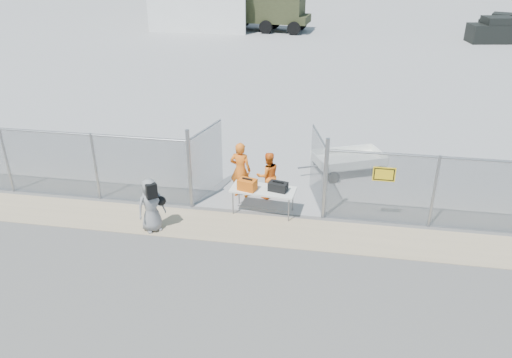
% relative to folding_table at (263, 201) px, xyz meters
% --- Properties ---
extents(ground, '(160.00, 160.00, 0.00)m').
position_rel_folding_table_xyz_m(ground, '(-0.21, -1.99, -0.40)').
color(ground, '#535151').
extents(tarmac_inside, '(160.00, 80.00, 0.01)m').
position_rel_folding_table_xyz_m(tarmac_inside, '(-0.21, 40.01, -0.40)').
color(tarmac_inside, gray).
rests_on(tarmac_inside, ground).
extents(dirt_strip, '(44.00, 1.60, 0.01)m').
position_rel_folding_table_xyz_m(dirt_strip, '(-0.21, -0.99, -0.39)').
color(dirt_strip, tan).
rests_on(dirt_strip, ground).
extents(chain_link_fence, '(40.00, 0.20, 2.20)m').
position_rel_folding_table_xyz_m(chain_link_fence, '(-0.21, 0.01, 0.70)').
color(chain_link_fence, gray).
rests_on(chain_link_fence, ground).
extents(folding_table, '(1.95, 0.95, 0.80)m').
position_rel_folding_table_xyz_m(folding_table, '(0.00, 0.00, 0.00)').
color(folding_table, white).
rests_on(folding_table, ground).
extents(orange_bag, '(0.59, 0.46, 0.32)m').
position_rel_folding_table_xyz_m(orange_bag, '(-0.45, -0.12, 0.56)').
color(orange_bag, orange).
rests_on(orange_bag, folding_table).
extents(black_duffel, '(0.60, 0.43, 0.26)m').
position_rel_folding_table_xyz_m(black_duffel, '(0.45, -0.04, 0.53)').
color(black_duffel, black).
rests_on(black_duffel, folding_table).
extents(security_worker_left, '(0.71, 0.51, 1.83)m').
position_rel_folding_table_xyz_m(security_worker_left, '(-0.86, 0.93, 0.51)').
color(security_worker_left, orange).
rests_on(security_worker_left, ground).
extents(security_worker_right, '(0.93, 0.85, 1.53)m').
position_rel_folding_table_xyz_m(security_worker_right, '(-0.00, 0.99, 0.37)').
color(security_worker_right, orange).
rests_on(security_worker_right, ground).
extents(visitor, '(0.91, 0.88, 1.57)m').
position_rel_folding_table_xyz_m(visitor, '(-2.91, -1.47, 0.39)').
color(visitor, gray).
rests_on(visitor, ground).
extents(utility_trailer, '(3.45, 2.71, 0.74)m').
position_rel_folding_table_xyz_m(utility_trailer, '(2.50, 3.32, -0.03)').
color(utility_trailer, white).
rests_on(utility_trailer, ground).
extents(military_truck, '(7.38, 3.44, 3.40)m').
position_rel_folding_table_xyz_m(military_truck, '(-4.51, 31.24, 1.30)').
color(military_truck, '#32351D').
rests_on(military_truck, ground).
extents(parked_vehicle_near, '(4.41, 2.56, 1.88)m').
position_rel_folding_table_xyz_m(parked_vehicle_near, '(13.62, 29.03, 0.54)').
color(parked_vehicle_near, black).
rests_on(parked_vehicle_near, ground).
extents(parked_vehicle_mid, '(4.24, 3.00, 1.75)m').
position_rel_folding_table_xyz_m(parked_vehicle_mid, '(14.95, 32.09, 0.47)').
color(parked_vehicle_mid, black).
rests_on(parked_vehicle_mid, ground).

